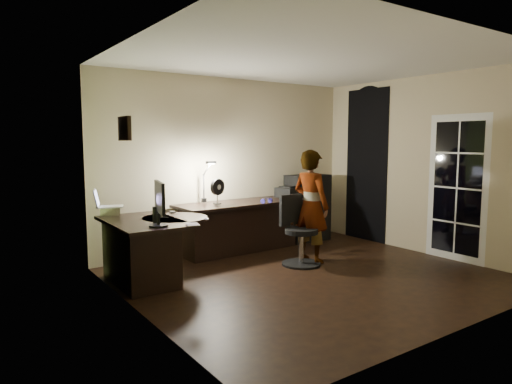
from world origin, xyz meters
TOP-DOWN VIEW (x-y plane):
  - floor at (0.00, 0.00)m, footprint 4.50×4.00m
  - ceiling at (0.00, 0.00)m, footprint 4.50×4.00m
  - wall_back at (0.00, 2.00)m, footprint 4.50×0.01m
  - wall_front at (0.00, -2.00)m, footprint 4.50×0.01m
  - wall_left at (-2.25, 0.00)m, footprint 0.01×4.00m
  - wall_right at (2.25, 0.00)m, footprint 0.01×4.00m
  - green_wall_overlay at (-2.24, 0.00)m, footprint 0.00×4.00m
  - arched_doorway at (2.24, 1.15)m, footprint 0.01×0.90m
  - french_door at (2.24, -0.55)m, footprint 0.02×0.92m
  - framed_picture at (-2.22, 0.45)m, footprint 0.04×0.30m
  - desk_left at (-1.83, 1.01)m, footprint 0.82×1.33m
  - desk_right at (-0.02, 1.63)m, footprint 2.11×0.80m
  - cabinet at (1.35, 1.66)m, footprint 0.76×0.39m
  - laptop_stand at (-2.05, 1.60)m, footprint 0.29×0.26m
  - laptop at (-2.05, 1.60)m, footprint 0.44×0.43m
  - monitor at (-1.84, 0.53)m, footprint 0.24×0.56m
  - mouse at (-1.22, 0.55)m, footprint 0.07×0.09m
  - phone at (-1.29, 1.37)m, footprint 0.11×0.15m
  - pen at (-1.57, 1.01)m, footprint 0.08×0.12m
  - speaker at (-1.79, 0.73)m, footprint 0.08×0.08m
  - notepad at (-1.50, 0.37)m, footprint 0.18×0.22m
  - desk_fan at (-0.51, 1.53)m, footprint 0.27×0.19m
  - headphones at (0.16, 1.21)m, footprint 0.19×0.14m
  - printer at (0.88, 1.59)m, footprint 0.48×0.42m
  - desk_lamp at (-0.57, 1.83)m, footprint 0.26×0.34m
  - office_chair at (0.25, 0.51)m, footprint 0.58×0.58m
  - person at (0.47, 0.58)m, footprint 0.47×0.63m

SIDE VIEW (x-z plane):
  - floor at x=0.00m, z-range -0.01..0.00m
  - desk_left at x=-1.83m, z-range 0.00..0.77m
  - desk_right at x=-0.02m, z-range 0.00..0.78m
  - office_chair at x=0.25m, z-range 0.00..0.97m
  - cabinet at x=1.35m, z-range 0.00..1.14m
  - phone at x=-1.29m, z-range 0.77..0.78m
  - notepad at x=-1.50m, z-range 0.77..0.78m
  - pen at x=-1.57m, z-range 0.77..0.78m
  - mouse at x=-1.22m, z-range 0.77..0.80m
  - person at x=0.47m, z-range 0.00..1.60m
  - laptop_stand at x=-2.05m, z-range 0.77..0.88m
  - headphones at x=0.16m, z-range 0.80..0.88m
  - speaker at x=-1.79m, z-range 0.77..0.96m
  - printer at x=0.88m, z-range 0.80..0.98m
  - monitor at x=-1.84m, z-range 0.77..1.14m
  - desk_fan at x=-0.51m, z-range 0.80..1.17m
  - laptop at x=-2.05m, z-range 0.88..1.12m
  - french_door at x=2.24m, z-range 0.00..2.10m
  - desk_lamp at x=-0.57m, z-range 0.80..1.47m
  - arched_doorway at x=2.24m, z-range 0.00..2.60m
  - wall_back at x=0.00m, z-range 0.00..2.70m
  - wall_front at x=0.00m, z-range 0.00..2.70m
  - wall_left at x=-2.25m, z-range 0.00..2.70m
  - wall_right at x=2.25m, z-range 0.00..2.70m
  - green_wall_overlay at x=-2.24m, z-range 0.00..2.70m
  - framed_picture at x=-2.22m, z-range 1.73..1.98m
  - ceiling at x=0.00m, z-range 2.70..2.71m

